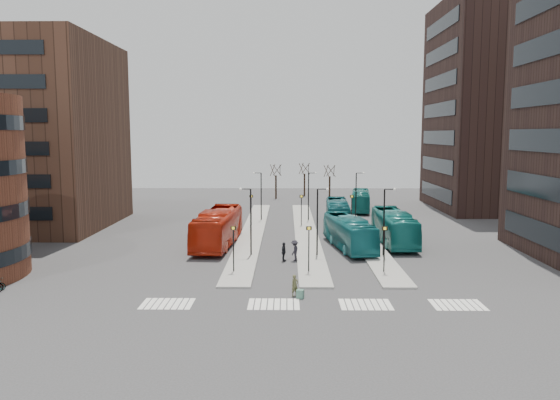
{
  "coord_description": "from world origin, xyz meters",
  "views": [
    {
      "loc": [
        -0.17,
        -30.58,
        11.11
      ],
      "look_at": [
        -0.78,
        19.33,
        5.0
      ],
      "focal_mm": 35.0,
      "sensor_mm": 36.0,
      "label": 1
    }
  ],
  "objects_px": {
    "teal_bus_b": "(338,212)",
    "traveller": "(295,285)",
    "red_bus": "(218,228)",
    "teal_bus_a": "(349,233)",
    "commuter_b": "(284,252)",
    "suitcase": "(300,294)",
    "teal_bus_d": "(361,201)",
    "commuter_a": "(201,247)",
    "teal_bus_c": "(394,227)",
    "commuter_c": "(295,250)"
  },
  "relations": [
    {
      "from": "suitcase",
      "to": "traveller",
      "type": "relative_size",
      "value": 0.4
    },
    {
      "from": "commuter_b",
      "to": "commuter_c",
      "type": "distance_m",
      "value": 1.0
    },
    {
      "from": "teal_bus_a",
      "to": "traveller",
      "type": "bearing_deg",
      "value": -118.22
    },
    {
      "from": "teal_bus_c",
      "to": "commuter_a",
      "type": "relative_size",
      "value": 7.84
    },
    {
      "from": "suitcase",
      "to": "teal_bus_a",
      "type": "height_order",
      "value": "teal_bus_a"
    },
    {
      "from": "traveller",
      "to": "commuter_b",
      "type": "xyz_separation_m",
      "value": [
        -0.81,
        10.27,
        0.09
      ]
    },
    {
      "from": "red_bus",
      "to": "teal_bus_c",
      "type": "bearing_deg",
      "value": 7.74
    },
    {
      "from": "teal_bus_b",
      "to": "teal_bus_d",
      "type": "xyz_separation_m",
      "value": [
        4.47,
        12.39,
        -0.06
      ]
    },
    {
      "from": "suitcase",
      "to": "commuter_a",
      "type": "distance_m",
      "value": 15.73
    },
    {
      "from": "teal_bus_a",
      "to": "commuter_c",
      "type": "height_order",
      "value": "teal_bus_a"
    },
    {
      "from": "commuter_b",
      "to": "teal_bus_d",
      "type": "bearing_deg",
      "value": -3.8
    },
    {
      "from": "teal_bus_c",
      "to": "traveller",
      "type": "distance_m",
      "value": 20.99
    },
    {
      "from": "commuter_b",
      "to": "commuter_a",
      "type": "bearing_deg",
      "value": 88.88
    },
    {
      "from": "suitcase",
      "to": "teal_bus_b",
      "type": "distance_m",
      "value": 30.42
    },
    {
      "from": "teal_bus_d",
      "to": "traveller",
      "type": "bearing_deg",
      "value": -95.95
    },
    {
      "from": "red_bus",
      "to": "traveller",
      "type": "relative_size",
      "value": 8.67
    },
    {
      "from": "teal_bus_a",
      "to": "teal_bus_b",
      "type": "bearing_deg",
      "value": 80.37
    },
    {
      "from": "teal_bus_a",
      "to": "teal_bus_d",
      "type": "bearing_deg",
      "value": 70.98
    },
    {
      "from": "red_bus",
      "to": "teal_bus_a",
      "type": "xyz_separation_m",
      "value": [
        12.89,
        -1.25,
        -0.25
      ]
    },
    {
      "from": "red_bus",
      "to": "commuter_a",
      "type": "distance_m",
      "value": 4.68
    },
    {
      "from": "traveller",
      "to": "teal_bus_c",
      "type": "bearing_deg",
      "value": 25.43
    },
    {
      "from": "teal_bus_c",
      "to": "teal_bus_d",
      "type": "distance_m",
      "value": 23.57
    },
    {
      "from": "suitcase",
      "to": "traveller",
      "type": "xyz_separation_m",
      "value": [
        -0.36,
        0.5,
        0.45
      ]
    },
    {
      "from": "traveller",
      "to": "commuter_b",
      "type": "distance_m",
      "value": 10.31
    },
    {
      "from": "teal_bus_d",
      "to": "commuter_c",
      "type": "distance_m",
      "value": 32.85
    },
    {
      "from": "teal_bus_b",
      "to": "teal_bus_a",
      "type": "bearing_deg",
      "value": -87.71
    },
    {
      "from": "suitcase",
      "to": "commuter_c",
      "type": "xyz_separation_m",
      "value": [
        -0.22,
        11.02,
        0.62
      ]
    },
    {
      "from": "teal_bus_c",
      "to": "traveller",
      "type": "relative_size",
      "value": 7.94
    },
    {
      "from": "teal_bus_c",
      "to": "teal_bus_d",
      "type": "bearing_deg",
      "value": 90.34
    },
    {
      "from": "teal_bus_c",
      "to": "commuter_b",
      "type": "bearing_deg",
      "value": -144.58
    },
    {
      "from": "teal_bus_b",
      "to": "commuter_b",
      "type": "bearing_deg",
      "value": -105.69
    },
    {
      "from": "red_bus",
      "to": "teal_bus_b",
      "type": "height_order",
      "value": "red_bus"
    },
    {
      "from": "suitcase",
      "to": "teal_bus_b",
      "type": "height_order",
      "value": "teal_bus_b"
    },
    {
      "from": "red_bus",
      "to": "commuter_b",
      "type": "bearing_deg",
      "value": -41.83
    },
    {
      "from": "suitcase",
      "to": "commuter_c",
      "type": "distance_m",
      "value": 11.04
    },
    {
      "from": "teal_bus_b",
      "to": "teal_bus_c",
      "type": "bearing_deg",
      "value": -64.34
    },
    {
      "from": "teal_bus_d",
      "to": "commuter_a",
      "type": "distance_m",
      "value": 34.68
    },
    {
      "from": "teal_bus_d",
      "to": "commuter_c",
      "type": "relative_size",
      "value": 5.78
    },
    {
      "from": "red_bus",
      "to": "commuter_c",
      "type": "xyz_separation_m",
      "value": [
        7.55,
        -6.44,
        -0.89
      ]
    },
    {
      "from": "teal_bus_a",
      "to": "traveller",
      "type": "distance_m",
      "value": 16.67
    },
    {
      "from": "suitcase",
      "to": "teal_bus_b",
      "type": "xyz_separation_m",
      "value": [
        5.28,
        29.93,
        1.23
      ]
    },
    {
      "from": "teal_bus_a",
      "to": "teal_bus_c",
      "type": "height_order",
      "value": "teal_bus_c"
    },
    {
      "from": "teal_bus_b",
      "to": "commuter_b",
      "type": "xyz_separation_m",
      "value": [
        -6.46,
        -19.16,
        -0.69
      ]
    },
    {
      "from": "teal_bus_a",
      "to": "commuter_c",
      "type": "distance_m",
      "value": 7.48
    },
    {
      "from": "suitcase",
      "to": "teal_bus_c",
      "type": "bearing_deg",
      "value": 78.6
    },
    {
      "from": "teal_bus_b",
      "to": "traveller",
      "type": "relative_size",
      "value": 7.33
    },
    {
      "from": "commuter_b",
      "to": "red_bus",
      "type": "bearing_deg",
      "value": 59.88
    },
    {
      "from": "teal_bus_a",
      "to": "commuter_b",
      "type": "xyz_separation_m",
      "value": [
        -6.3,
        -5.44,
        -0.71
      ]
    },
    {
      "from": "suitcase",
      "to": "teal_bus_b",
      "type": "relative_size",
      "value": 0.05
    },
    {
      "from": "teal_bus_d",
      "to": "commuter_a",
      "type": "xyz_separation_m",
      "value": [
        -18.56,
        -29.29,
        -0.71
      ]
    }
  ]
}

